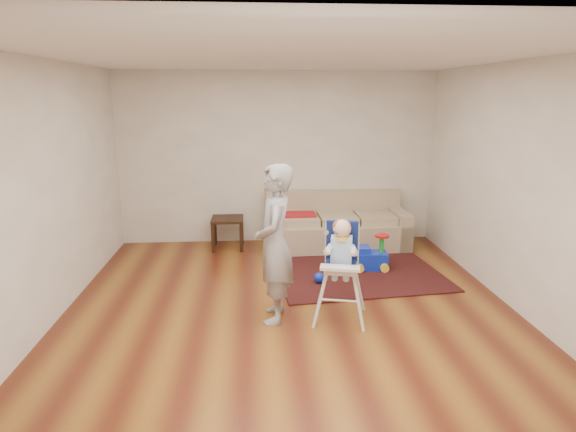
{
  "coord_description": "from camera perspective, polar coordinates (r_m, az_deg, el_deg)",
  "views": [
    {
      "loc": [
        -0.37,
        -4.87,
        2.34
      ],
      "look_at": [
        0.0,
        0.4,
        1.0
      ],
      "focal_mm": 30.0,
      "sensor_mm": 36.0,
      "label": 1
    }
  ],
  "objects": [
    {
      "name": "ground",
      "position": [
        5.41,
        0.31,
        -11.38
      ],
      "size": [
        5.5,
        5.5,
        0.0
      ],
      "primitive_type": "plane",
      "color": "#501F10",
      "rests_on": "ground"
    },
    {
      "name": "room_envelope",
      "position": [
        5.42,
        -0.09,
        9.33
      ],
      "size": [
        5.04,
        5.52,
        2.72
      ],
      "color": "beige",
      "rests_on": "ground"
    },
    {
      "name": "sofa",
      "position": [
        7.52,
        5.79,
        -0.62
      ],
      "size": [
        2.19,
        0.94,
        0.84
      ],
      "rotation": [
        0.0,
        0.0,
        0.02
      ],
      "color": "tan",
      "rests_on": "ground"
    },
    {
      "name": "side_table",
      "position": [
        7.55,
        -7.14,
        -2.01
      ],
      "size": [
        0.49,
        0.49,
        0.49
      ],
      "primitive_type": null,
      "color": "black",
      "rests_on": "ground"
    },
    {
      "name": "area_rug",
      "position": [
        6.54,
        8.29,
        -6.79
      ],
      "size": [
        2.34,
        1.86,
        0.02
      ],
      "primitive_type": "cube",
      "rotation": [
        0.0,
        0.0,
        0.11
      ],
      "color": "black",
      "rests_on": "ground"
    },
    {
      "name": "ride_on_toy",
      "position": [
        6.66,
        9.75,
        -4.17
      ],
      "size": [
        0.45,
        0.33,
        0.48
      ],
      "primitive_type": null,
      "rotation": [
        0.0,
        0.0,
        -0.04
      ],
      "color": "#112CCA",
      "rests_on": "area_rug"
    },
    {
      "name": "toy_ball",
      "position": [
        6.15,
        3.71,
        -7.32
      ],
      "size": [
        0.13,
        0.13,
        0.13
      ],
      "primitive_type": "sphere",
      "color": "#112CCA",
      "rests_on": "area_rug"
    },
    {
      "name": "high_chair",
      "position": [
        5.1,
        6.26,
        -6.58
      ],
      "size": [
        0.61,
        0.61,
        1.11
      ],
      "rotation": [
        0.0,
        0.0,
        -0.22
      ],
      "color": "silver",
      "rests_on": "ground"
    },
    {
      "name": "adult",
      "position": [
        4.98,
        -1.59,
        -3.37
      ],
      "size": [
        0.44,
        0.64,
        1.67
      ],
      "primitive_type": "imported",
      "rotation": [
        0.0,
        0.0,
        -1.65
      ],
      "color": "gray",
      "rests_on": "ground"
    }
  ]
}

